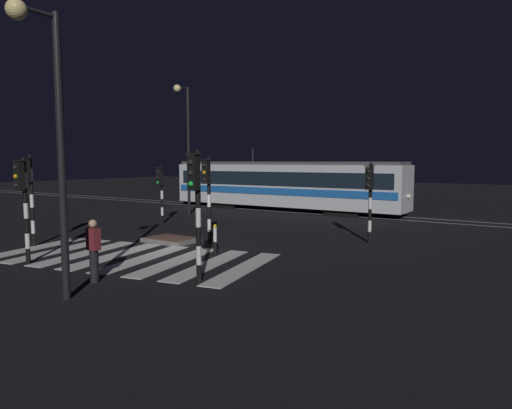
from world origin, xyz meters
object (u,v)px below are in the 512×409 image
Objects in this scene: street_lamp_trackside_left at (186,135)px; bollard_island_edge at (215,240)px; traffic_light_corner_near_left at (29,186)px; traffic_light_corner_far_left at (160,186)px; traffic_light_corner_near_right at (196,196)px; traffic_light_corner_far_right at (370,191)px; tram at (283,184)px; traffic_light_median_centre at (207,187)px; traffic_light_kerb_mid_left at (22,194)px; street_lamp_near_kerb at (49,117)px; pedestrian_waiting_at_kerb at (94,250)px.

street_lamp_trackside_left is 13.05m from bollard_island_edge.
traffic_light_corner_near_left is 0.46× the size of street_lamp_trackside_left.
traffic_light_corner_near_right is at bearing -40.33° from traffic_light_corner_far_left.
traffic_light_corner_far_right is 0.90× the size of traffic_light_corner_near_right.
tram is (-7.35, 17.19, -0.61)m from traffic_light_corner_near_right.
traffic_light_kerb_mid_left is at bearing -113.56° from traffic_light_median_centre.
street_lamp_trackside_left is (-7.29, 6.79, 2.57)m from traffic_light_median_centre.
traffic_light_corner_near_left is at bearing -159.98° from bollard_island_edge.
traffic_light_kerb_mid_left is 5.23m from street_lamp_near_kerb.
traffic_light_corner_far_left is 0.19× the size of tram.
traffic_light_median_centre is 0.45× the size of street_lamp_trackside_left.
traffic_light_corner_near_left reaches higher than bollard_island_edge.
traffic_light_corner_far_left is 0.46× the size of street_lamp_near_kerb.
traffic_light_corner_near_right is at bearing -3.75° from traffic_light_corner_near_left.
traffic_light_corner_far_left is (-3.18, 9.13, -0.23)m from traffic_light_kerb_mid_left.
traffic_light_corner_far_left reaches higher than pedestrian_waiting_at_kerb.
tram is 14.84× the size of bollard_island_edge.
traffic_light_corner_far_right is 12.14m from street_lamp_near_kerb.
traffic_light_corner_far_left is (-9.35, 7.94, -0.34)m from traffic_light_corner_near_right.
traffic_light_kerb_mid_left is 1.99× the size of pedestrian_waiting_at_kerb.
traffic_light_corner_near_right is 1.01× the size of traffic_light_corner_near_left.
tram is at bearing 111.24° from bollard_island_edge.
traffic_light_corner_near_left is (-5.29, -4.20, 0.05)m from traffic_light_median_centre.
traffic_light_corner_near_right is 0.54× the size of street_lamp_near_kerb.
street_lamp_near_kerb is (-1.71, -3.00, 1.91)m from traffic_light_corner_near_right.
traffic_light_kerb_mid_left is at bearing -86.35° from tram.
traffic_light_corner_far_left is 9.01m from bollard_island_edge.
traffic_light_corner_near_right reaches higher than traffic_light_corner_far_left.
traffic_light_corner_near_left is at bearing 153.42° from street_lamp_near_kerb.
tram is at bearing 93.65° from traffic_light_kerb_mid_left.
pedestrian_waiting_at_kerb is at bearing -17.01° from traffic_light_corner_near_left.
tram reaches higher than pedestrian_waiting_at_kerb.
bollard_island_edge is (6.98, 2.54, -1.76)m from traffic_light_corner_near_left.
street_lamp_trackside_left is at bearing 136.73° from bollard_island_edge.
bollard_island_edge is at bearing -43.27° from street_lamp_trackside_left.
traffic_light_median_centre is (-5.26, -3.67, 0.16)m from traffic_light_corner_far_right.
pedestrian_waiting_at_kerb is at bearing -150.93° from traffic_light_corner_near_right.
traffic_light_corner_near_right is 12.27m from traffic_light_corner_far_left.
street_lamp_near_kerb is at bearing -26.58° from traffic_light_corner_near_left.
tram reaches higher than traffic_light_corner_far_right.
traffic_light_corner_near_left is at bearing -86.14° from traffic_light_corner_far_left.
traffic_light_corner_far_left is 2.75× the size of bollard_island_edge.
traffic_light_median_centre is 2.92m from bollard_island_edge.
street_lamp_trackside_left reaches higher than street_lamp_near_kerb.
traffic_light_corner_near_right is 0.46× the size of street_lamp_trackside_left.
tram reaches higher than traffic_light_corner_near_left.
traffic_light_corner_near_right is (3.57, -4.78, 0.08)m from traffic_light_median_centre.
street_lamp_near_kerb is at bearing -88.38° from bollard_island_edge.
traffic_light_corner_far_right is 2.88× the size of bollard_island_edge.
street_lamp_trackside_left reaches higher than bollard_island_edge.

